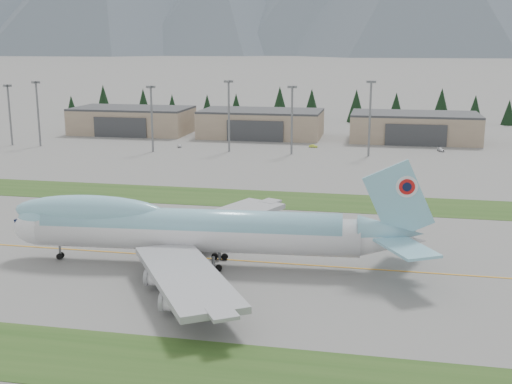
% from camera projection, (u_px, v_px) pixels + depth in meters
% --- Properties ---
extents(ground, '(7000.00, 7000.00, 0.00)m').
position_uv_depth(ground, '(186.00, 257.00, 112.95)').
color(ground, '#5E5E5C').
rests_on(ground, ground).
extents(grass_strip_near, '(400.00, 14.00, 0.08)m').
position_uv_depth(grass_strip_near, '(90.00, 358.00, 76.64)').
color(grass_strip_near, '#294B1B').
rests_on(grass_strip_near, ground).
extents(grass_strip_far, '(400.00, 18.00, 0.08)m').
position_uv_depth(grass_strip_far, '(241.00, 198.00, 155.94)').
color(grass_strip_far, '#294B1B').
rests_on(grass_strip_far, ground).
extents(taxiway_line_main, '(400.00, 0.40, 0.02)m').
position_uv_depth(taxiway_line_main, '(186.00, 257.00, 112.95)').
color(taxiway_line_main, orange).
rests_on(taxiway_line_main, ground).
extents(boeing_747_freighter, '(72.08, 62.13, 19.00)m').
position_uv_depth(boeing_747_freighter, '(192.00, 229.00, 107.84)').
color(boeing_747_freighter, white).
rests_on(boeing_747_freighter, ground).
extents(hangar_left, '(48.00, 26.60, 10.80)m').
position_uv_depth(hangar_left, '(132.00, 120.00, 268.26)').
color(hangar_left, gray).
rests_on(hangar_left, ground).
extents(hangar_center, '(48.00, 26.60, 10.80)m').
position_uv_depth(hangar_center, '(261.00, 123.00, 257.79)').
color(hangar_center, gray).
rests_on(hangar_center, ground).
extents(hangar_right, '(48.00, 26.60, 10.80)m').
position_uv_depth(hangar_right, '(414.00, 127.00, 246.38)').
color(hangar_right, gray).
rests_on(hangar_right, ground).
extents(floodlight_masts, '(133.26, 8.94, 24.94)m').
position_uv_depth(floodlight_masts, '(179.00, 104.00, 221.33)').
color(floodlight_masts, slate).
rests_on(floodlight_masts, ground).
extents(service_vehicle_a, '(2.34, 3.56, 1.13)m').
position_uv_depth(service_vehicle_a, '(180.00, 147.00, 232.55)').
color(service_vehicle_a, white).
rests_on(service_vehicle_a, ground).
extents(service_vehicle_b, '(3.21, 1.31, 1.04)m').
position_uv_depth(service_vehicle_b, '(313.00, 147.00, 232.08)').
color(service_vehicle_b, '#BFD836').
rests_on(service_vehicle_b, ground).
extents(service_vehicle_c, '(2.68, 4.46, 1.21)m').
position_uv_depth(service_vehicle_c, '(441.00, 151.00, 223.63)').
color(service_vehicle_c, silver).
rests_on(service_vehicle_c, ground).
extents(conifer_belt, '(263.87, 16.05, 16.34)m').
position_uv_depth(conifer_belt, '(329.00, 105.00, 312.83)').
color(conifer_belt, black).
rests_on(conifer_belt, ground).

